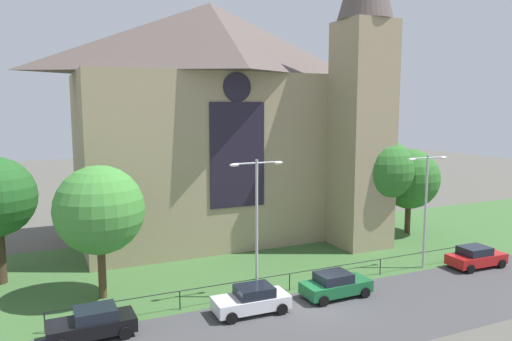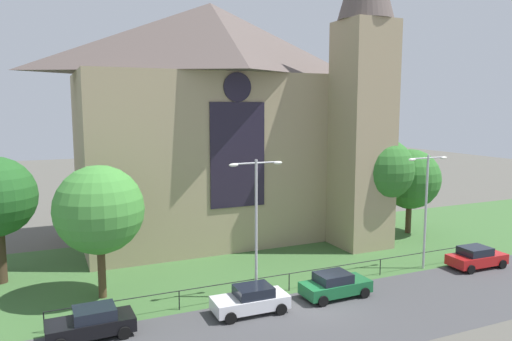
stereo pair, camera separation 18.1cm
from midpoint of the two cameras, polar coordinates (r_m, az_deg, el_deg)
The scene contains 14 objects.
ground at distance 37.56m, azimuth -1.23°, elevation -10.07°, with size 160.00×160.00×0.00m, color #56544C.
road_asphalt at distance 27.63m, azimuth 8.99°, elevation -16.82°, with size 120.00×8.00×0.01m, color #424244.
grass_verge at distance 35.82m, azimuth 0.04°, elevation -10.95°, with size 120.00×20.00×0.01m, color #3D6633.
church_building at distance 41.96m, azimuth -4.16°, elevation 6.03°, with size 23.20×16.20×26.00m.
iron_railing at distance 30.70m, azimuth 3.81°, elevation -12.27°, with size 27.96×0.07×1.13m.
tree_right_far at distance 45.44m, azimuth 17.49°, elevation -0.96°, with size 5.35×5.35×7.62m.
tree_left_near at distance 29.86m, azimuth -18.12°, elevation -4.44°, with size 5.25×5.25×7.99m.
tree_right_near at distance 40.77m, azimuth 14.48°, elevation -0.06°, with size 5.12×5.12×8.83m.
streetlamp_near at distance 28.45m, azimuth -0.10°, elevation -4.78°, with size 3.37×0.26×8.32m.
streetlamp_far at distance 35.68m, azimuth 19.26°, elevation -2.92°, with size 3.37×0.26×8.06m.
parked_car_black at distance 26.34m, azimuth -18.90°, elevation -16.64°, with size 4.23×2.09×1.51m.
parked_car_white at distance 27.71m, azimuth -0.70°, elevation -14.98°, with size 4.24×2.10×1.51m.
parked_car_green at distance 30.19m, azimuth 9.16°, elevation -13.14°, with size 4.23×2.08×1.51m.
parked_car_red at distance 38.26m, azimuth 24.34°, elevation -9.26°, with size 4.25×2.12×1.51m.
Camera 1 is at (-14.06, -22.93, 11.35)m, focal length 33.97 mm.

